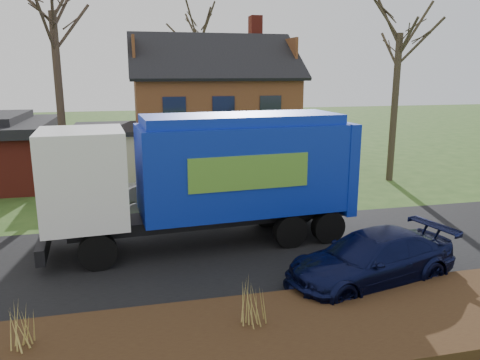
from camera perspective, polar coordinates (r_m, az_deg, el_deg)
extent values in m
plane|color=#2A4A18|center=(15.78, -1.74, -8.98)|extent=(120.00, 120.00, 0.00)
cube|color=black|center=(15.78, -1.74, -8.94)|extent=(80.00, 7.00, 0.02)
cube|color=#311B10|center=(11.12, 4.03, -18.31)|extent=(80.00, 3.50, 0.30)
cube|color=beige|center=(29.12, -3.43, 4.05)|extent=(9.00, 7.50, 2.70)
cube|color=brown|center=(28.81, -3.51, 9.46)|extent=(9.00, 7.50, 2.80)
cube|color=maroon|center=(30.48, 1.88, 17.89)|extent=(0.70, 0.90, 1.60)
cube|color=beige|center=(28.25, -15.76, 3.19)|extent=(3.50, 5.50, 2.60)
cube|color=black|center=(28.05, -15.94, 6.05)|extent=(3.90, 5.90, 0.24)
cylinder|color=black|center=(15.03, -16.94, -8.36)|extent=(1.18, 0.47, 1.16)
cylinder|color=black|center=(17.24, -17.06, -5.58)|extent=(1.18, 0.47, 1.16)
cylinder|color=black|center=(16.26, 6.14, -6.20)|extent=(1.18, 0.47, 1.16)
cylinder|color=black|center=(18.32, 3.24, -3.90)|extent=(1.18, 0.47, 1.16)
cylinder|color=black|center=(16.86, 10.69, -5.64)|extent=(1.18, 0.47, 1.16)
cylinder|color=black|center=(18.86, 7.37, -3.49)|extent=(1.18, 0.47, 1.16)
cube|color=black|center=(16.44, -3.36, -4.57)|extent=(9.66, 2.02, 0.39)
cube|color=white|center=(15.56, -18.54, 0.33)|extent=(2.76, 2.96, 3.01)
cube|color=black|center=(15.61, -23.08, 0.62)|extent=(0.26, 2.45, 1.00)
cube|color=black|center=(16.21, -22.76, -7.12)|extent=(0.48, 2.80, 0.50)
cube|color=#0D26A3|center=(16.28, 0.18, 1.57)|extent=(7.20, 3.28, 3.01)
cube|color=#0D26A3|center=(16.03, 0.19, 7.43)|extent=(6.84, 2.92, 0.33)
cube|color=#0D26A3|center=(17.71, 11.43, 1.88)|extent=(0.59, 2.86, 3.23)
cube|color=#599430|center=(14.89, 1.21, 0.90)|extent=(4.01, 0.33, 1.11)
cube|color=#599430|center=(17.55, -1.73, 2.78)|extent=(4.01, 0.33, 1.11)
imported|color=#A8ABB0|center=(19.73, -7.96, -2.09)|extent=(5.13, 3.22, 1.60)
imported|color=black|center=(13.91, 15.67, -9.28)|extent=(5.53, 3.23, 1.51)
cylinder|color=#3B2D23|center=(23.21, -21.03, 8.13)|extent=(0.35, 0.35, 8.52)
cylinder|color=#3C3324|center=(26.84, 18.30, 8.22)|extent=(0.36, 0.36, 7.88)
cylinder|color=#382F21|center=(35.27, -4.94, 10.45)|extent=(0.33, 0.33, 8.61)
cone|color=tan|center=(11.04, -25.24, -16.05)|extent=(0.04, 0.04, 0.98)
cone|color=tan|center=(11.08, -26.09, -16.04)|extent=(0.04, 0.04, 0.98)
cone|color=tan|center=(11.01, -24.38, -16.05)|extent=(0.04, 0.04, 0.98)
cone|color=tan|center=(11.15, -25.10, -15.73)|extent=(0.04, 0.04, 0.98)
cone|color=tan|center=(10.93, -25.38, -16.37)|extent=(0.04, 0.04, 0.98)
cone|color=#9A8844|center=(10.97, 1.63, -14.62)|extent=(0.05, 0.05, 1.07)
cone|color=#9A8844|center=(10.93, 0.74, -14.72)|extent=(0.05, 0.05, 1.07)
cone|color=#9A8844|center=(11.01, 2.51, -14.51)|extent=(0.05, 0.05, 1.07)
cone|color=#9A8844|center=(11.09, 1.44, -14.30)|extent=(0.05, 0.05, 1.07)
cone|color=#9A8844|center=(10.86, 1.82, -14.94)|extent=(0.05, 0.05, 1.07)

